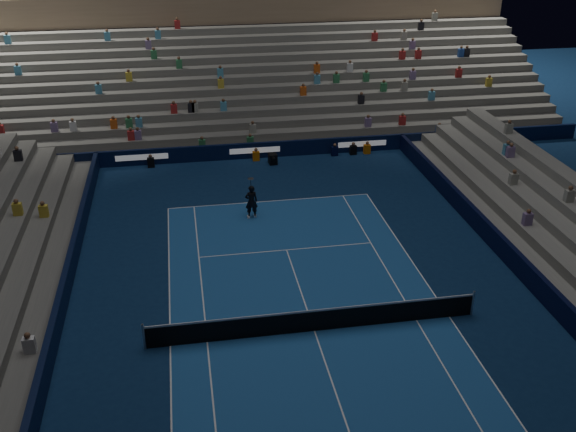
# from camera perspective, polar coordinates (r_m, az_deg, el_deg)

# --- Properties ---
(ground) EXTENTS (90.00, 90.00, 0.00)m
(ground) POSITION_cam_1_polar(r_m,az_deg,el_deg) (25.43, 2.33, -10.04)
(ground) COLOR #0B2145
(ground) RESTS_ON ground
(court_surface) EXTENTS (10.97, 23.77, 0.01)m
(court_surface) POSITION_cam_1_polar(r_m,az_deg,el_deg) (25.43, 2.33, -10.03)
(court_surface) COLOR #1A4D92
(court_surface) RESTS_ON ground
(sponsor_barrier_far) EXTENTS (44.00, 0.25, 1.00)m
(sponsor_barrier_far) POSITION_cam_1_polar(r_m,az_deg,el_deg) (41.37, -2.95, 5.78)
(sponsor_barrier_far) COLOR black
(sponsor_barrier_far) RESTS_ON ground
(sponsor_barrier_east) EXTENTS (0.25, 37.00, 1.00)m
(sponsor_barrier_east) POSITION_cam_1_polar(r_m,az_deg,el_deg) (28.50, 21.93, -6.55)
(sponsor_barrier_east) COLOR black
(sponsor_barrier_east) RESTS_ON ground
(sponsor_barrier_west) EXTENTS (0.25, 37.00, 1.00)m
(sponsor_barrier_west) POSITION_cam_1_polar(r_m,az_deg,el_deg) (25.28, -20.12, -10.76)
(sponsor_barrier_west) COLOR black
(sponsor_barrier_west) RESTS_ON ground
(grandstand_main) EXTENTS (44.00, 15.20, 11.20)m
(grandstand_main) POSITION_cam_1_polar(r_m,az_deg,el_deg) (49.46, -4.41, 12.71)
(grandstand_main) COLOR #62625E
(grandstand_main) RESTS_ON ground
(tennis_net) EXTENTS (12.90, 0.10, 1.10)m
(tennis_net) POSITION_cam_1_polar(r_m,az_deg,el_deg) (25.13, 2.35, -9.12)
(tennis_net) COLOR #B2B2B7
(tennis_net) RESTS_ON ground
(tennis_player) EXTENTS (0.69, 0.48, 1.79)m
(tennis_player) POSITION_cam_1_polar(r_m,az_deg,el_deg) (33.43, -3.23, 1.27)
(tennis_player) COLOR black
(tennis_player) RESTS_ON ground
(broadcast_camera) EXTENTS (0.54, 0.98, 0.66)m
(broadcast_camera) POSITION_cam_1_polar(r_m,az_deg,el_deg) (40.42, -1.35, 5.05)
(broadcast_camera) COLOR black
(broadcast_camera) RESTS_ON ground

